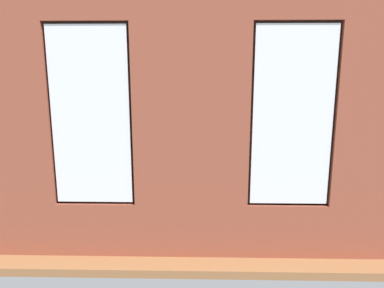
{
  "coord_description": "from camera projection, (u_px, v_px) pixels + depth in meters",
  "views": [
    {
      "loc": [
        -0.1,
        6.59,
        2.14
      ],
      "look_at": [
        0.04,
        0.4,
        0.9
      ],
      "focal_mm": 32.0,
      "sensor_mm": 36.0,
      "label": 1
    }
  ],
  "objects": [
    {
      "name": "tv_flatscreen",
      "position": [
        57.0,
        136.0,
        6.77
      ],
      "size": [
        1.17,
        0.2,
        0.8
      ],
      "color": "black",
      "rests_on": "media_console"
    },
    {
      "name": "couch_left",
      "position": [
        322.0,
        176.0,
        6.31
      ],
      "size": [
        1.02,
        1.87,
        0.8
      ],
      "rotation": [
        0.0,
        0.0,
        1.49
      ],
      "color": "black",
      "rests_on": "ground_plane"
    },
    {
      "name": "potted_plant_corner_near_left",
      "position": [
        294.0,
        138.0,
        8.8
      ],
      "size": [
        0.64,
        0.64,
        0.84
      ],
      "color": "beige",
      "rests_on": "ground_plane"
    },
    {
      "name": "papasan_chair",
      "position": [
        196.0,
        142.0,
        8.87
      ],
      "size": [
        1.11,
        1.11,
        0.7
      ],
      "color": "olive",
      "rests_on": "ground_plane"
    },
    {
      "name": "potted_plant_beside_window_right",
      "position": [
        41.0,
        184.0,
        4.64
      ],
      "size": [
        0.99,
        0.82,
        1.45
      ],
      "color": "#47423D",
      "rests_on": "ground_plane"
    },
    {
      "name": "potted_plant_foreground_right",
      "position": [
        103.0,
        132.0,
        8.84
      ],
      "size": [
        1.11,
        1.06,
        1.23
      ],
      "color": "gray",
      "rests_on": "ground_plane"
    },
    {
      "name": "media_console",
      "position": [
        60.0,
        169.0,
        6.9
      ],
      "size": [
        1.01,
        0.42,
        0.57
      ],
      "primitive_type": "cube",
      "color": "black",
      "rests_on": "ground_plane"
    },
    {
      "name": "remote_silver",
      "position": [
        180.0,
        162.0,
        6.91
      ],
      "size": [
        0.14,
        0.17,
        0.02
      ],
      "primitive_type": "cube",
      "rotation": [
        0.0,
        0.0,
        3.78
      ],
      "color": "#B2B2B7",
      "rests_on": "coffee_table"
    },
    {
      "name": "couch_by_window",
      "position": [
        206.0,
        208.0,
        4.76
      ],
      "size": [
        2.1,
        0.87,
        0.8
      ],
      "color": "black",
      "rests_on": "ground_plane"
    },
    {
      "name": "candle_jar",
      "position": [
        187.0,
        161.0,
        6.81
      ],
      "size": [
        0.08,
        0.08,
        0.1
      ],
      "primitive_type": "cylinder",
      "color": "#B7333D",
      "rests_on": "coffee_table"
    },
    {
      "name": "potted_plant_corner_far_left",
      "position": [
        383.0,
        173.0,
        4.5
      ],
      "size": [
        0.96,
        1.01,
        1.37
      ],
      "color": "beige",
      "rests_on": "ground_plane"
    },
    {
      "name": "cup_ceramic",
      "position": [
        205.0,
        160.0,
        6.94
      ],
      "size": [
        0.07,
        0.07,
        0.09
      ],
      "primitive_type": "cylinder",
      "color": "#33567F",
      "rests_on": "coffee_table"
    },
    {
      "name": "coffee_table",
      "position": [
        187.0,
        166.0,
        6.83
      ],
      "size": [
        1.3,
        0.79,
        0.43
      ],
      "color": "tan",
      "rests_on": "ground_plane"
    },
    {
      "name": "potted_plant_mid_room_small",
      "position": [
        232.0,
        157.0,
        7.42
      ],
      "size": [
        0.37,
        0.37,
        0.6
      ],
      "color": "beige",
      "rests_on": "ground_plane"
    },
    {
      "name": "potted_plant_by_left_couch",
      "position": [
        283.0,
        154.0,
        7.63
      ],
      "size": [
        0.4,
        0.4,
        0.61
      ],
      "color": "brown",
      "rests_on": "ground_plane"
    },
    {
      "name": "white_wall_right",
      "position": [
        34.0,
        97.0,
        6.41
      ],
      "size": [
        0.1,
        5.26,
        3.49
      ],
      "primitive_type": "cube",
      "color": "silver",
      "rests_on": "ground_plane"
    },
    {
      "name": "brick_wall_with_windows",
      "position": [
        191.0,
        113.0,
        3.85
      ],
      "size": [
        6.14,
        0.3,
        3.49
      ],
      "color": "brown",
      "rests_on": "ground_plane"
    },
    {
      "name": "ground_plane",
      "position": [
        195.0,
        186.0,
        6.89
      ],
      "size": [
        6.74,
        6.26,
        0.1
      ],
      "primitive_type": "cube",
      "color": "#99663D"
    },
    {
      "name": "table_plant_small",
      "position": [
        167.0,
        160.0,
        6.69
      ],
      "size": [
        0.11,
        0.11,
        0.18
      ],
      "color": "#9E5638",
      "rests_on": "coffee_table"
    },
    {
      "name": "remote_black",
      "position": [
        192.0,
        164.0,
        6.7
      ],
      "size": [
        0.14,
        0.16,
        0.02
      ],
      "primitive_type": "cube",
      "rotation": [
        0.0,
        0.0,
        5.62
      ],
      "color": "black",
      "rests_on": "coffee_table"
    },
    {
      "name": "potted_plant_between_couches",
      "position": [
        314.0,
        189.0,
        4.71
      ],
      "size": [
        0.71,
        0.77,
        1.21
      ],
      "color": "brown",
      "rests_on": "ground_plane"
    }
  ]
}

